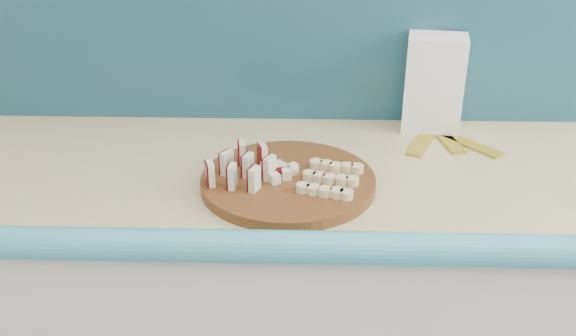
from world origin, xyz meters
The scene contains 8 objects.
kitchen_counter centered at (0.10, 1.50, 0.46)m, with size 2.20×0.63×0.91m.
backsplash centered at (0.10, 1.79, 1.16)m, with size 2.20×0.02×0.50m, color teal.
cutting_board centered at (-0.09, 1.42, 0.92)m, with size 0.35×0.35×0.02m, color #46260F.
apple_wedges centered at (-0.18, 1.42, 0.96)m, with size 0.14×0.15×0.05m.
apple_chunks centered at (-0.11, 1.42, 0.94)m, with size 0.06×0.06×0.02m.
banana_slices centered at (-0.01, 1.40, 0.94)m, with size 0.13×0.15×0.02m.
flour_bag centered at (0.24, 1.72, 1.02)m, with size 0.13×0.10×0.23m, color white.
banana_peel centered at (0.27, 1.64, 0.91)m, with size 0.22×0.18×0.01m.
Camera 1 is at (-0.06, 0.28, 1.53)m, focal length 40.00 mm.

